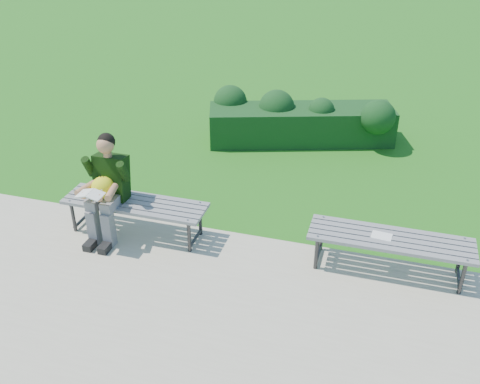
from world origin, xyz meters
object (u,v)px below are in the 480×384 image
Objects in this scene: bench_right at (390,242)px; seated_boy at (106,185)px; bench_left at (135,206)px; hedge at (299,119)px; paper_sheet at (382,236)px.

seated_boy is (-3.36, -0.19, 0.30)m from bench_right.
hedge is at bearing 67.93° from bench_left.
hedge is at bearing 115.15° from paper_sheet.
seated_boy is (-1.69, -3.54, 0.33)m from hedge.
bench_left is 1.00× the size of bench_right.
seated_boy is at bearing -161.67° from bench_left.
hedge is 3.94m from seated_boy.
bench_left is at bearing 18.33° from seated_boy.
seated_boy is at bearing -115.59° from hedge.
hedge reaches higher than bench_right.
bench_right is (3.06, 0.09, 0.00)m from bench_left.
seated_boy reaches higher than paper_sheet.
paper_sheet is (2.96, 0.09, 0.06)m from bench_left.
paper_sheet is at bearing -64.85° from hedge.
bench_right is at bearing -63.46° from hedge.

